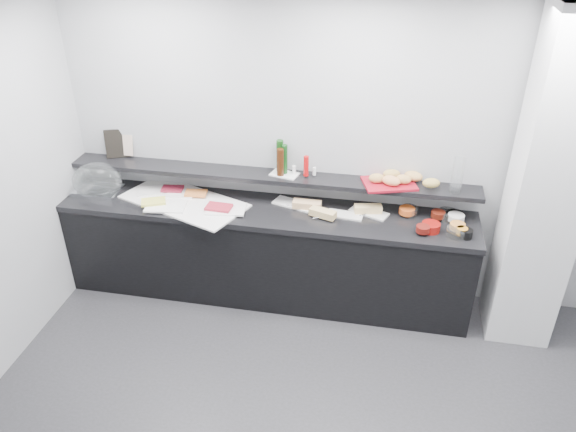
% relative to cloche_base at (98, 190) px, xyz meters
% --- Properties ---
extents(back_wall, '(5.00, 0.02, 2.70)m').
position_rel_cloche_base_xyz_m(back_wall, '(2.26, 0.29, 0.43)').
color(back_wall, '#A5A8AC').
rests_on(back_wall, ground).
extents(ceiling, '(5.00, 5.00, 0.00)m').
position_rel_cloche_base_xyz_m(ceiling, '(2.26, -1.71, 1.78)').
color(ceiling, white).
rests_on(ceiling, back_wall).
extents(column, '(0.50, 0.50, 2.70)m').
position_rel_cloche_base_xyz_m(column, '(3.76, -0.06, 0.43)').
color(column, silver).
rests_on(column, ground).
extents(buffet_cabinet, '(3.60, 0.60, 0.85)m').
position_rel_cloche_base_xyz_m(buffet_cabinet, '(1.56, -0.01, -0.50)').
color(buffet_cabinet, black).
rests_on(buffet_cabinet, ground).
extents(counter_top, '(3.62, 0.62, 0.05)m').
position_rel_cloche_base_xyz_m(counter_top, '(1.56, -0.01, -0.05)').
color(counter_top, black).
rests_on(counter_top, buffet_cabinet).
extents(wall_shelf, '(3.60, 0.25, 0.04)m').
position_rel_cloche_base_xyz_m(wall_shelf, '(1.56, 0.17, 0.21)').
color(wall_shelf, black).
rests_on(wall_shelf, back_wall).
extents(cloche_base, '(0.42, 0.28, 0.04)m').
position_rel_cloche_base_xyz_m(cloche_base, '(0.00, 0.00, 0.00)').
color(cloche_base, silver).
rests_on(cloche_base, counter_top).
extents(cloche_dome, '(0.51, 0.43, 0.34)m').
position_rel_cloche_base_xyz_m(cloche_dome, '(0.02, -0.01, 0.11)').
color(cloche_dome, silver).
rests_on(cloche_dome, cloche_base).
extents(linen_runner, '(1.22, 0.89, 0.01)m').
position_rel_cloche_base_xyz_m(linen_runner, '(0.83, -0.03, -0.01)').
color(linen_runner, white).
rests_on(linen_runner, counter_top).
extents(platter_meat_a, '(0.34, 0.28, 0.01)m').
position_rel_cloche_base_xyz_m(platter_meat_a, '(0.50, 0.10, 0.00)').
color(platter_meat_a, white).
rests_on(platter_meat_a, linen_runner).
extents(food_meat_a, '(0.20, 0.14, 0.02)m').
position_rel_cloche_base_xyz_m(food_meat_a, '(0.67, 0.12, 0.02)').
color(food_meat_a, maroon).
rests_on(food_meat_a, platter_meat_a).
extents(platter_salmon, '(0.29, 0.21, 0.01)m').
position_rel_cloche_base_xyz_m(platter_salmon, '(0.75, 0.09, 0.00)').
color(platter_salmon, white).
rests_on(platter_salmon, linen_runner).
extents(food_salmon, '(0.20, 0.14, 0.02)m').
position_rel_cloche_base_xyz_m(food_salmon, '(0.91, 0.08, 0.02)').
color(food_salmon, orange).
rests_on(food_salmon, platter_salmon).
extents(platter_cheese, '(0.37, 0.27, 0.01)m').
position_rel_cloche_base_xyz_m(platter_cheese, '(0.72, -0.16, 0.00)').
color(platter_cheese, white).
rests_on(platter_cheese, linen_runner).
extents(food_cheese, '(0.24, 0.20, 0.02)m').
position_rel_cloche_base_xyz_m(food_cheese, '(0.60, -0.14, 0.02)').
color(food_cheese, '#DBD755').
rests_on(food_cheese, platter_cheese).
extents(platter_meat_b, '(0.35, 0.26, 0.01)m').
position_rel_cloche_base_xyz_m(platter_meat_b, '(1.24, -0.12, 0.00)').
color(platter_meat_b, white).
rests_on(platter_meat_b, linen_runner).
extents(food_meat_b, '(0.22, 0.15, 0.02)m').
position_rel_cloche_base_xyz_m(food_meat_b, '(1.18, -0.13, 0.02)').
color(food_meat_b, maroon).
rests_on(food_meat_b, platter_meat_b).
extents(sandwich_plate_left, '(0.39, 0.25, 0.01)m').
position_rel_cloche_base_xyz_m(sandwich_plate_left, '(1.79, 0.11, -0.01)').
color(sandwich_plate_left, white).
rests_on(sandwich_plate_left, counter_top).
extents(sandwich_food_left, '(0.24, 0.10, 0.06)m').
position_rel_cloche_base_xyz_m(sandwich_food_left, '(1.92, 0.05, 0.02)').
color(sandwich_food_left, '#DFAC74').
rests_on(sandwich_food_left, sandwich_plate_left).
extents(tongs_left, '(0.16, 0.03, 0.01)m').
position_rel_cloche_base_xyz_m(tongs_left, '(1.82, 0.07, -0.00)').
color(tongs_left, silver).
rests_on(tongs_left, sandwich_plate_left).
extents(sandwich_plate_mid, '(0.31, 0.16, 0.01)m').
position_rel_cloche_base_xyz_m(sandwich_plate_mid, '(2.25, 0.00, -0.01)').
color(sandwich_plate_mid, silver).
rests_on(sandwich_plate_mid, counter_top).
extents(sandwich_food_mid, '(0.24, 0.15, 0.06)m').
position_rel_cloche_base_xyz_m(sandwich_food_mid, '(2.07, -0.07, 0.02)').
color(sandwich_food_mid, tan).
rests_on(sandwich_food_mid, sandwich_plate_mid).
extents(tongs_mid, '(0.14, 0.09, 0.01)m').
position_rel_cloche_base_xyz_m(tongs_mid, '(2.06, -0.09, -0.00)').
color(tongs_mid, silver).
rests_on(tongs_mid, sandwich_plate_mid).
extents(sandwich_plate_right, '(0.35, 0.25, 0.01)m').
position_rel_cloche_base_xyz_m(sandwich_plate_right, '(2.45, 0.08, -0.01)').
color(sandwich_plate_right, silver).
rests_on(sandwich_plate_right, counter_top).
extents(sandwich_food_right, '(0.24, 0.13, 0.06)m').
position_rel_cloche_base_xyz_m(sandwich_food_right, '(2.44, 0.08, 0.02)').
color(sandwich_food_right, '#E9C27A').
rests_on(sandwich_food_right, sandwich_plate_right).
extents(tongs_right, '(0.13, 0.10, 0.01)m').
position_rel_cloche_base_xyz_m(tongs_right, '(2.44, 0.04, -0.00)').
color(tongs_right, silver).
rests_on(tongs_right, sandwich_plate_right).
extents(bowl_glass_fruit, '(0.17, 0.17, 0.07)m').
position_rel_cloche_base_xyz_m(bowl_glass_fruit, '(2.78, 0.12, 0.02)').
color(bowl_glass_fruit, silver).
rests_on(bowl_glass_fruit, counter_top).
extents(fill_glass_fruit, '(0.17, 0.17, 0.05)m').
position_rel_cloche_base_xyz_m(fill_glass_fruit, '(2.76, 0.11, 0.03)').
color(fill_glass_fruit, '#D5551D').
rests_on(fill_glass_fruit, bowl_glass_fruit).
extents(bowl_black_jam, '(0.16, 0.16, 0.07)m').
position_rel_cloche_base_xyz_m(bowl_black_jam, '(3.16, 0.10, 0.02)').
color(bowl_black_jam, black).
rests_on(bowl_black_jam, counter_top).
extents(fill_black_jam, '(0.15, 0.15, 0.05)m').
position_rel_cloche_base_xyz_m(fill_black_jam, '(3.02, 0.09, 0.03)').
color(fill_black_jam, '#53160B').
rests_on(fill_black_jam, bowl_black_jam).
extents(bowl_glass_cream, '(0.20, 0.20, 0.07)m').
position_rel_cloche_base_xyz_m(bowl_glass_cream, '(3.10, 0.12, 0.02)').
color(bowl_glass_cream, white).
rests_on(bowl_glass_cream, counter_top).
extents(fill_glass_cream, '(0.17, 0.17, 0.05)m').
position_rel_cloche_base_xyz_m(fill_glass_cream, '(3.16, 0.07, 0.03)').
color(fill_glass_cream, silver).
rests_on(fill_glass_cream, bowl_glass_cream).
extents(bowl_red_jam, '(0.16, 0.16, 0.07)m').
position_rel_cloche_base_xyz_m(bowl_red_jam, '(2.96, -0.11, 0.02)').
color(bowl_red_jam, maroon).
rests_on(bowl_red_jam, counter_top).
extents(fill_red_jam, '(0.12, 0.12, 0.05)m').
position_rel_cloche_base_xyz_m(fill_red_jam, '(2.89, -0.17, 0.03)').
color(fill_red_jam, '#54100C').
rests_on(fill_red_jam, bowl_red_jam).
extents(bowl_glass_salmon, '(0.18, 0.18, 0.07)m').
position_rel_cloche_base_xyz_m(bowl_glass_salmon, '(3.16, -0.15, 0.02)').
color(bowl_glass_salmon, silver).
rests_on(bowl_glass_salmon, counter_top).
extents(fill_glass_salmon, '(0.13, 0.13, 0.05)m').
position_rel_cloche_base_xyz_m(fill_glass_salmon, '(3.17, -0.08, 0.03)').
color(fill_glass_salmon, orange).
rests_on(fill_glass_salmon, bowl_glass_salmon).
extents(bowl_black_fruit, '(0.14, 0.14, 0.07)m').
position_rel_cloche_base_xyz_m(bowl_black_fruit, '(3.23, -0.15, 0.02)').
color(bowl_black_fruit, black).
rests_on(bowl_black_fruit, counter_top).
extents(fill_black_fruit, '(0.09, 0.09, 0.05)m').
position_rel_cloche_base_xyz_m(fill_black_fruit, '(3.20, -0.14, 0.03)').
color(fill_black_fruit, orange).
rests_on(fill_black_fruit, bowl_black_fruit).
extents(framed_print, '(0.22, 0.14, 0.26)m').
position_rel_cloche_base_xyz_m(framed_print, '(0.12, 0.26, 0.36)').
color(framed_print, black).
rests_on(framed_print, wall_shelf).
extents(print_art, '(0.19, 0.05, 0.22)m').
position_rel_cloche_base_xyz_m(print_art, '(0.17, 0.28, 0.36)').
color(print_art, tan).
rests_on(print_art, framed_print).
extents(condiment_tray, '(0.26, 0.20, 0.01)m').
position_rel_cloche_base_xyz_m(condiment_tray, '(1.70, 0.18, 0.24)').
color(condiment_tray, white).
rests_on(condiment_tray, wall_shelf).
extents(bottle_green_a, '(0.05, 0.05, 0.26)m').
position_rel_cloche_base_xyz_m(bottle_green_a, '(1.70, 0.19, 0.37)').
color(bottle_green_a, '#103B13').
rests_on(bottle_green_a, condiment_tray).
extents(bottle_brown, '(0.08, 0.08, 0.24)m').
position_rel_cloche_base_xyz_m(bottle_brown, '(1.67, 0.14, 0.36)').
color(bottle_brown, '#361909').
rests_on(bottle_brown, condiment_tray).
extents(bottle_green_b, '(0.07, 0.07, 0.28)m').
position_rel_cloche_base_xyz_m(bottle_green_b, '(1.65, 0.23, 0.38)').
color(bottle_green_b, '#113A0F').
rests_on(bottle_green_b, condiment_tray).
extents(bottle_hot, '(0.06, 0.06, 0.18)m').
position_rel_cloche_base_xyz_m(bottle_hot, '(1.89, 0.17, 0.33)').
color(bottle_hot, red).
rests_on(bottle_hot, condiment_tray).
extents(shaker_salt, '(0.04, 0.04, 0.07)m').
position_rel_cloche_base_xyz_m(shaker_salt, '(1.78, 0.20, 0.28)').
color(shaker_salt, white).
rests_on(shaker_salt, condiment_tray).
extents(shaker_pepper, '(0.04, 0.04, 0.07)m').
position_rel_cloche_base_xyz_m(shaker_pepper, '(1.95, 0.20, 0.28)').
color(shaker_pepper, white).
rests_on(shaker_pepper, condiment_tray).
extents(bread_tray, '(0.49, 0.41, 0.02)m').
position_rel_cloche_base_xyz_m(bread_tray, '(2.59, 0.16, 0.24)').
color(bread_tray, maroon).
rests_on(bread_tray, wall_shelf).
extents(bread_roll_nw, '(0.17, 0.12, 0.08)m').
position_rel_cloche_base_xyz_m(bread_roll_nw, '(2.61, 0.24, 0.29)').
color(bread_roll_nw, '#B18C43').
rests_on(bread_roll_nw, bread_tray).
extents(bread_roll_ne, '(0.18, 0.15, 0.08)m').
position_rel_cloche_base_xyz_m(bread_roll_ne, '(2.79, 0.24, 0.29)').
color(bread_roll_ne, tan).
rests_on(bread_roll_ne, bread_tray).
extents(bread_roll_sw, '(0.15, 0.11, 0.08)m').
position_rel_cloche_base_xyz_m(bread_roll_sw, '(2.49, 0.14, 0.29)').
color(bread_roll_sw, '#BA8947').
rests_on(bread_roll_sw, bread_tray).
extents(bread_roll_s, '(0.18, 0.15, 0.08)m').
position_rel_cloche_base_xyz_m(bread_roll_s, '(2.61, 0.11, 0.29)').
color(bread_roll_s, '#D48951').
rests_on(bread_roll_s, bread_tray).
extents(bread_roll_se, '(0.16, 0.12, 0.08)m').
position_rel_cloche_base_xyz_m(bread_roll_se, '(2.93, 0.13, 0.29)').
color(bread_roll_se, '#B39444').
rests_on(bread_roll_se, bread_tray).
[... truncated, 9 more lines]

